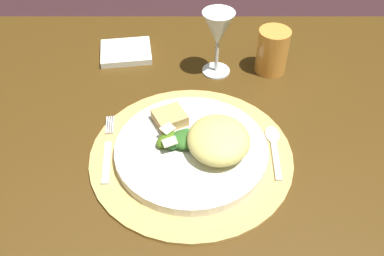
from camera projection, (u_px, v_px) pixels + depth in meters
dining_table at (214, 196)px, 0.87m from camera, size 1.22×0.92×0.73m
placemat at (192, 155)px, 0.74m from camera, size 0.35×0.35×0.01m
dinner_plate at (192, 150)px, 0.73m from camera, size 0.26×0.26×0.02m
pasta_serving at (219, 140)px, 0.70m from camera, size 0.11×0.12×0.05m
salad_greens at (179, 139)px, 0.72m from camera, size 0.08×0.06×0.03m
bread_piece at (171, 118)px, 0.76m from camera, size 0.07×0.07×0.02m
fork at (108, 151)px, 0.73m from camera, size 0.03×0.16×0.00m
spoon at (274, 143)px, 0.75m from camera, size 0.03×0.13×0.01m
napkin at (127, 52)px, 0.96m from camera, size 0.13×0.11×0.01m
wine_glass at (219, 32)px, 0.85m from camera, size 0.07×0.07×0.14m
amber_tumbler at (273, 51)px, 0.89m from camera, size 0.07×0.07×0.10m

